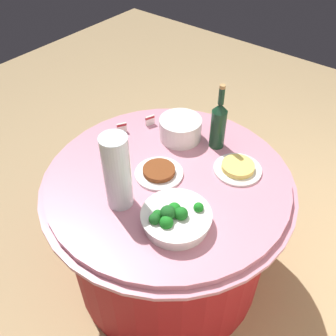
{
  "coord_description": "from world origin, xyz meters",
  "views": [
    {
      "loc": [
        0.96,
        0.76,
        1.91
      ],
      "look_at": [
        0.0,
        0.0,
        0.79
      ],
      "focal_mm": 40.09,
      "sensor_mm": 36.0,
      "label": 1
    }
  ],
  "objects": [
    {
      "name": "serving_tongs",
      "position": [
        0.09,
        -0.26,
        0.74
      ],
      "size": [
        0.12,
        0.16,
        0.01
      ],
      "color": "silver",
      "rests_on": "buffet_table"
    },
    {
      "name": "broccoli_bowl",
      "position": [
        0.2,
        0.2,
        0.78
      ],
      "size": [
        0.28,
        0.28,
        0.11
      ],
      "color": "white",
      "rests_on": "buffet_table"
    },
    {
      "name": "label_placard_front",
      "position": [
        -0.25,
        -0.32,
        0.77
      ],
      "size": [
        0.05,
        0.03,
        0.05
      ],
      "color": "white",
      "rests_on": "buffet_table"
    },
    {
      "name": "wine_bottle",
      "position": [
        -0.32,
        0.05,
        0.87
      ],
      "size": [
        0.07,
        0.07,
        0.34
      ],
      "color": "#153721",
      "rests_on": "buffet_table"
    },
    {
      "name": "food_plate_noodles",
      "position": [
        -0.23,
        0.23,
        0.76
      ],
      "size": [
        0.22,
        0.22,
        0.04
      ],
      "color": "white",
      "rests_on": "buffet_table"
    },
    {
      "name": "label_placard_mid",
      "position": [
        -0.11,
        -0.39,
        0.77
      ],
      "size": [
        0.05,
        0.03,
        0.05
      ],
      "color": "white",
      "rests_on": "buffet_table"
    },
    {
      "name": "decorative_fruit_vase",
      "position": [
        0.25,
        -0.06,
        0.9
      ],
      "size": [
        0.11,
        0.11,
        0.34
      ],
      "color": "silver",
      "rests_on": "buffet_table"
    },
    {
      "name": "food_plate_stir_fry",
      "position": [
        0.02,
        -0.04,
        0.75
      ],
      "size": [
        0.22,
        0.22,
        0.04
      ],
      "color": "white",
      "rests_on": "buffet_table"
    },
    {
      "name": "plate_stack",
      "position": [
        -0.26,
        -0.13,
        0.8
      ],
      "size": [
        0.21,
        0.21,
        0.11
      ],
      "color": "white",
      "rests_on": "buffet_table"
    },
    {
      "name": "ground_plane",
      "position": [
        0.0,
        0.0,
        0.0
      ],
      "size": [
        6.0,
        6.0,
        0.0
      ],
      "primitive_type": "plane",
      "color": "tan"
    },
    {
      "name": "buffet_table",
      "position": [
        0.0,
        0.0,
        0.38
      ],
      "size": [
        1.16,
        1.16,
        0.74
      ],
      "color": "maroon",
      "rests_on": "ground_plane"
    }
  ]
}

